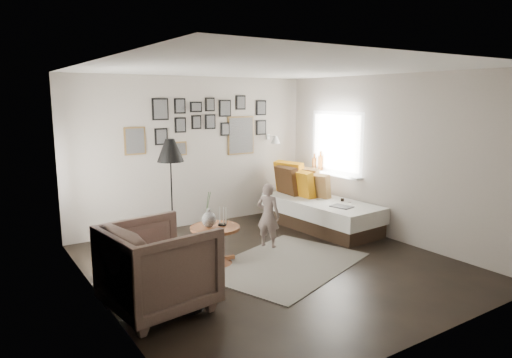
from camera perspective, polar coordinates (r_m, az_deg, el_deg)
ground at (r=6.33m, az=2.14°, el=-10.57°), size 4.80×4.80×0.00m
wall_back at (r=8.05m, az=-7.75°, el=3.36°), size 4.50×0.00×4.50m
wall_front at (r=4.31m, az=21.10°, el=-3.12°), size 4.50×0.00×4.50m
wall_left at (r=5.05m, az=-19.05°, el=-1.12°), size 0.00×4.80×4.80m
wall_right at (r=7.52m, az=16.35°, el=2.56°), size 0.00×4.80×4.80m
ceiling at (r=5.93m, az=2.31°, el=13.63°), size 4.80×4.80×0.00m
door_left at (r=6.25m, az=-21.54°, el=-1.53°), size 0.00×2.14×2.14m
window_right at (r=8.44m, az=8.97°, el=1.11°), size 0.15×1.32×1.30m
gallery_wall at (r=8.12m, az=-5.93°, el=6.59°), size 2.74×0.03×1.08m
wall_sconce at (r=8.59m, az=2.40°, el=4.95°), size 0.18×0.36×0.16m
rug at (r=6.32m, az=3.68°, el=-10.56°), size 2.52×2.13×0.01m
pedestal_table at (r=6.28m, az=-5.10°, el=-8.42°), size 0.67×0.67×0.53m
vase at (r=6.14m, az=-5.91°, el=-4.68°), size 0.19×0.19×0.48m
candles at (r=6.21m, az=-4.26°, el=-4.72°), size 0.11×0.11×0.25m
daybed at (r=8.05m, az=7.65°, el=-3.60°), size 1.08×2.29×1.08m
magazine_on_daybed at (r=7.51m, az=10.67°, el=-3.40°), size 0.31×0.38×0.02m
armchair at (r=5.01m, az=-12.05°, el=-10.69°), size 1.17×1.14×0.95m
armchair_cushion at (r=5.06m, az=-11.94°, el=-10.40°), size 0.47×0.48×0.19m
floor_lamp at (r=6.70m, az=-10.65°, el=3.01°), size 0.39×0.39×1.65m
magazine_basket at (r=5.07m, az=-8.55°, el=-13.74°), size 0.40×0.40×0.40m
demijohn_large at (r=7.98m, az=10.68°, el=-4.75°), size 0.36×0.36×0.55m
demijohn_small at (r=7.94m, az=11.53°, el=-5.04°), size 0.32×0.32×0.50m
child at (r=6.86m, az=1.54°, el=-4.58°), size 0.39×0.43×0.99m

